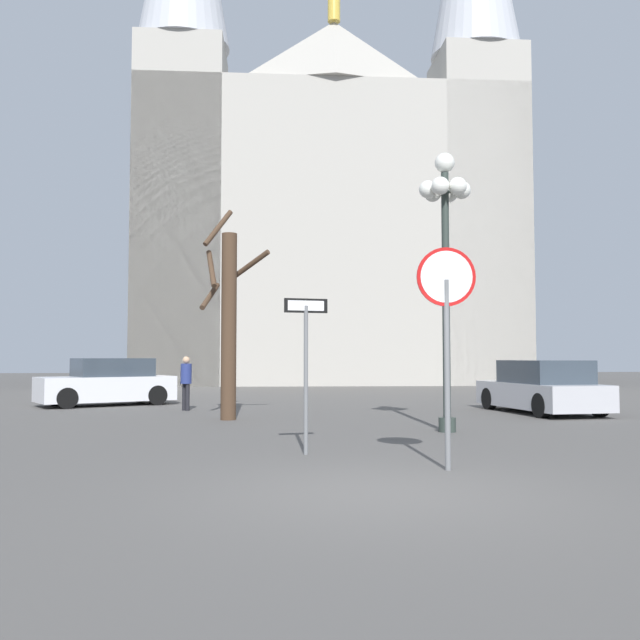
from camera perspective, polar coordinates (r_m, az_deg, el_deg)
name	(u,v)px	position (r m, az deg, el deg)	size (l,w,h in m)	color
ground_plane	(378,493)	(8.11, 4.91, -14.23)	(120.00, 120.00, 0.00)	#514F4C
cathedral	(327,206)	(42.87, 0.63, 9.50)	(22.33, 14.22, 35.11)	#ADA89E
stop_sign	(447,312)	(9.68, 10.55, 0.70)	(0.83, 0.09, 3.11)	slate
one_way_arrow_sign	(306,355)	(11.01, -1.19, -2.95)	(0.71, 0.17, 2.51)	slate
street_lamp	(445,228)	(14.79, 10.45, 7.56)	(1.12, 1.02, 5.91)	#2D3833
bare_tree	(228,318)	(17.24, -7.70, 0.15)	(1.76, 1.65, 5.40)	#473323
parked_car_near_white	(108,383)	(23.14, -17.35, -5.08)	(4.48, 3.57, 1.52)	silver
parked_car_far_silver	(542,388)	(20.06, 18.08, -5.46)	(2.39, 4.54, 1.47)	#B7B7BC
pedestrian_walking	(186,378)	(20.31, -11.15, -4.79)	(0.32, 0.32, 1.58)	black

